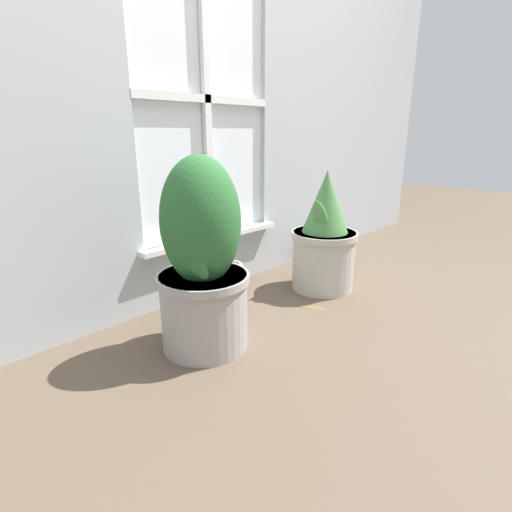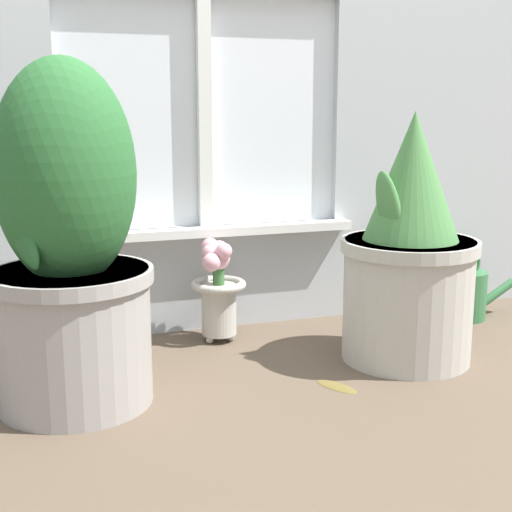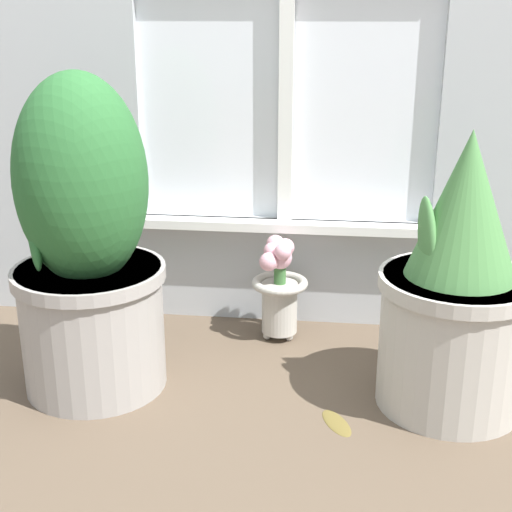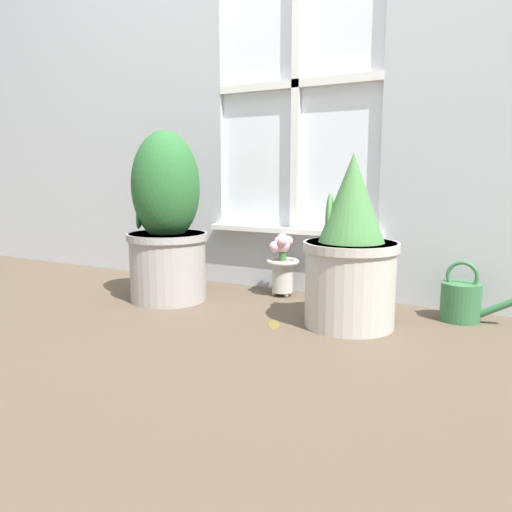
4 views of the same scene
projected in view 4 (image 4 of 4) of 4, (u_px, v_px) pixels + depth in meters
The scene contains 7 objects.
ground_plane at pixel (232, 320), 1.84m from camera, with size 10.00×10.00×0.00m, color brown.
wall_with_window at pixel (299, 1), 2.13m from camera, with size 4.40×0.10×2.50m.
potted_plant_left at pixel (167, 223), 2.09m from camera, with size 0.34×0.34×0.71m.
potted_plant_right at pixel (351, 253), 1.74m from camera, with size 0.33×0.33×0.61m.
flower_vase at pixel (282, 264), 2.19m from camera, with size 0.15×0.15×0.28m.
watering_can at pixel (462, 300), 1.83m from camera, with size 0.25×0.14×0.22m.
fallen_leaf at pixel (274, 323), 1.79m from camera, with size 0.09×0.12×0.01m.
Camera 4 is at (0.93, -1.52, 0.53)m, focal length 35.00 mm.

